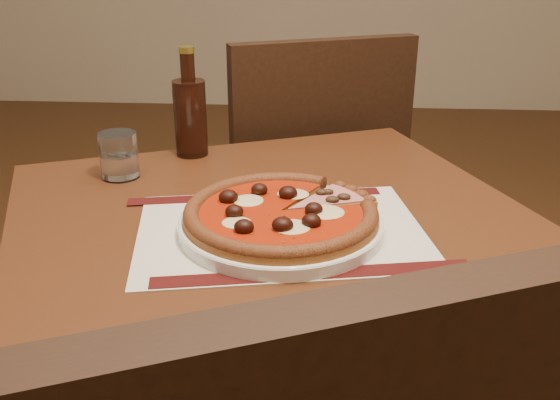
% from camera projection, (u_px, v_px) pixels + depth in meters
% --- Properties ---
extents(table, '(1.04, 1.04, 0.75)m').
position_uv_depth(table, '(279.00, 280.00, 1.00)').
color(table, '#572714').
rests_on(table, ground).
extents(chair_far, '(0.58, 0.58, 0.94)m').
position_uv_depth(chair_far, '(305.00, 190.00, 1.64)').
color(chair_far, black).
rests_on(chair_far, ground).
extents(placemat, '(0.47, 0.37, 0.00)m').
position_uv_depth(placemat, '(281.00, 231.00, 0.93)').
color(placemat, beige).
rests_on(placemat, table).
extents(plate, '(0.30, 0.30, 0.02)m').
position_uv_depth(plate, '(281.00, 225.00, 0.92)').
color(plate, white).
rests_on(plate, placemat).
extents(pizza, '(0.29, 0.29, 0.04)m').
position_uv_depth(pizza, '(281.00, 213.00, 0.92)').
color(pizza, '#A75A28').
rests_on(pizza, plate).
extents(ham_slice, '(0.14, 0.12, 0.02)m').
position_uv_depth(ham_slice, '(333.00, 198.00, 0.97)').
color(ham_slice, '#A75A28').
rests_on(ham_slice, plate).
extents(water_glass, '(0.08, 0.08, 0.08)m').
position_uv_depth(water_glass, '(119.00, 155.00, 1.12)').
color(water_glass, white).
rests_on(water_glass, table).
extents(bottle, '(0.06, 0.06, 0.21)m').
position_uv_depth(bottle, '(190.00, 114.00, 1.22)').
color(bottle, black).
rests_on(bottle, table).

